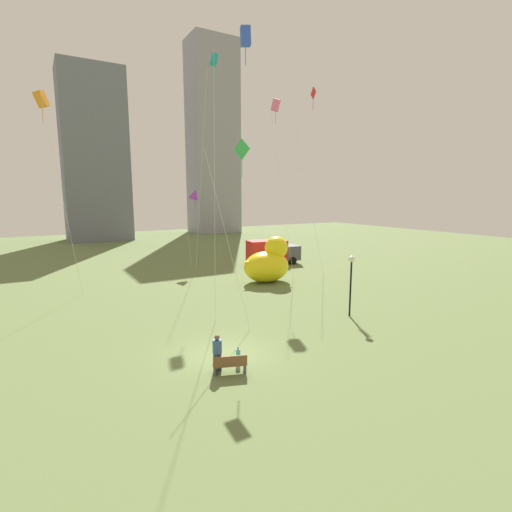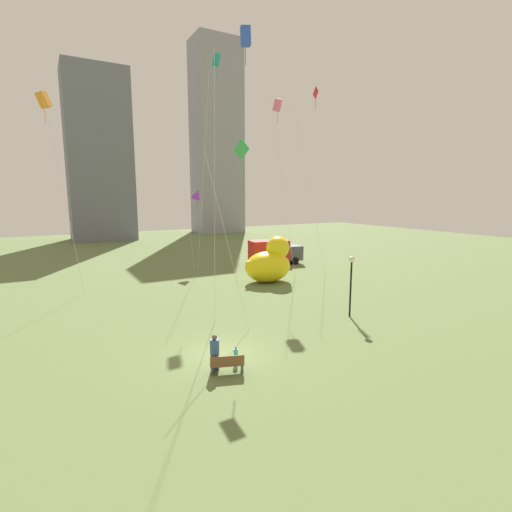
{
  "view_description": "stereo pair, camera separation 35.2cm",
  "coord_description": "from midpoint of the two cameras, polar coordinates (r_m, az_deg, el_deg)",
  "views": [
    {
      "loc": [
        -7.79,
        -16.55,
        8.03
      ],
      "look_at": [
        4.98,
        5.46,
        3.93
      ],
      "focal_mm": 26.54,
      "sensor_mm": 36.0,
      "label": 1
    },
    {
      "loc": [
        -7.49,
        -16.73,
        8.03
      ],
      "look_at": [
        4.98,
        5.46,
        3.93
      ],
      "focal_mm": 26.54,
      "sensor_mm": 36.0,
      "label": 2
    }
  ],
  "objects": [
    {
      "name": "giant_inflatable_duck",
      "position": [
        35.25,
        2.34,
        -1.02
      ],
      "size": [
        5.12,
        3.29,
        4.25
      ],
      "color": "yellow",
      "rests_on": "ground"
    },
    {
      "name": "park_bench",
      "position": [
        17.85,
        -3.78,
        -15.92
      ],
      "size": [
        1.6,
        0.93,
        0.9
      ],
      "color": "brown",
      "rests_on": "ground"
    },
    {
      "name": "kite_pink",
      "position": [
        38.55,
        3.55,
        21.56
      ],
      "size": [
        2.82,
        2.11,
        17.12
      ],
      "color": "silver",
      "rests_on": "ground"
    },
    {
      "name": "kite_red",
      "position": [
        43.01,
        9.08,
        21.59
      ],
      "size": [
        3.07,
        3.53,
        19.26
      ],
      "color": "silver",
      "rests_on": "ground"
    },
    {
      "name": "lamppost",
      "position": [
        25.69,
        14.54,
        -2.43
      ],
      "size": [
        0.41,
        0.41,
        4.1
      ],
      "color": "black",
      "rests_on": "ground"
    },
    {
      "name": "person_adult",
      "position": [
        18.02,
        -5.68,
        -14.01
      ],
      "size": [
        0.42,
        0.42,
        1.73
      ],
      "color": "#38476B",
      "rests_on": "ground"
    },
    {
      "name": "city_skyline",
      "position": [
        77.54,
        -21.42,
        14.57
      ],
      "size": [
        69.87,
        13.51,
        39.57
      ],
      "color": "#9E938C",
      "rests_on": "ground"
    },
    {
      "name": "kite_teal",
      "position": [
        43.65,
        -5.8,
        27.06
      ],
      "size": [
        2.93,
        2.93,
        22.39
      ],
      "color": "silver",
      "rests_on": "ground"
    },
    {
      "name": "person_child",
      "position": [
        18.74,
        -2.5,
        -14.6
      ],
      "size": [
        0.21,
        0.21,
        0.88
      ],
      "color": "silver",
      "rests_on": "ground"
    },
    {
      "name": "kite_green",
      "position": [
        23.96,
        -1.94,
        14.69
      ],
      "size": [
        2.46,
        2.9,
        11.46
      ],
      "color": "silver",
      "rests_on": "ground"
    },
    {
      "name": "box_truck",
      "position": [
        44.3,
        3.0,
        0.6
      ],
      "size": [
        6.4,
        3.22,
        2.85
      ],
      "color": "red",
      "rests_on": "ground"
    },
    {
      "name": "kite_orange",
      "position": [
        33.73,
        -29.05,
        19.69
      ],
      "size": [
        2.37,
        2.25,
        15.61
      ],
      "color": "silver",
      "rests_on": "ground"
    },
    {
      "name": "kite_blue",
      "position": [
        27.25,
        -1.25,
        29.87
      ],
      "size": [
        3.23,
        3.74,
        18.41
      ],
      "color": "silver",
      "rests_on": "ground"
    },
    {
      "name": "kite_purple",
      "position": [
        43.19,
        -8.67,
        9.22
      ],
      "size": [
        1.92,
        2.0,
        8.89
      ],
      "color": "silver",
      "rests_on": "ground"
    },
    {
      "name": "ground_plane",
      "position": [
        19.99,
        -4.42,
        -14.55
      ],
      "size": [
        140.0,
        140.0,
        0.0
      ],
      "primitive_type": "plane",
      "color": "#607341"
    }
  ]
}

